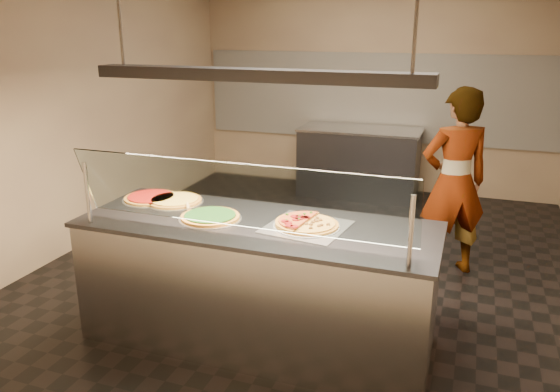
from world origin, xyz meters
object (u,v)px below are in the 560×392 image
(pizza_spinach, at_px, (210,216))
(prep_table, at_px, (359,162))
(serving_counter, at_px, (258,282))
(half_pizza_pepperoni, at_px, (292,221))
(worker, at_px, (454,183))
(pizza_spatula, at_px, (194,208))
(pizza_tomato, at_px, (151,197))
(perforated_tray, at_px, (307,226))
(pizza_cheese, at_px, (175,200))
(sneeze_guard, at_px, (236,196))
(half_pizza_sausage, at_px, (321,225))
(heat_lamp_housing, at_px, (255,75))

(pizza_spinach, height_order, prep_table, pizza_spinach)
(serving_counter, height_order, pizza_spinach, pizza_spinach)
(half_pizza_pepperoni, bearing_deg, worker, 59.29)
(prep_table, bearing_deg, pizza_spatula, -97.17)
(pizza_tomato, height_order, pizza_spatula, pizza_spatula)
(perforated_tray, distance_m, pizza_cheese, 1.15)
(sneeze_guard, xyz_separation_m, half_pizza_sausage, (0.46, 0.38, -0.27))
(worker, bearing_deg, pizza_cheese, 8.99)
(pizza_cheese, bearing_deg, pizza_spatula, -31.96)
(pizza_spatula, height_order, prep_table, pizza_spatula)
(perforated_tray, height_order, pizza_spatula, pizza_spatula)
(pizza_spatula, relative_size, heat_lamp_housing, 0.12)
(heat_lamp_housing, bearing_deg, serving_counter, 0.00)
(perforated_tray, relative_size, pizza_cheese, 1.31)
(sneeze_guard, bearing_deg, prep_table, 90.79)
(pizza_tomato, bearing_deg, pizza_spatula, -18.47)
(serving_counter, distance_m, pizza_cheese, 0.94)
(pizza_cheese, xyz_separation_m, worker, (2.04, 1.50, -0.07))
(pizza_tomato, distance_m, pizza_spatula, 0.49)
(prep_table, bearing_deg, sneeze_guard, -89.21)
(half_pizza_pepperoni, xyz_separation_m, heat_lamp_housing, (-0.25, -0.03, 0.99))
(half_pizza_pepperoni, bearing_deg, pizza_cheese, 169.70)
(perforated_tray, distance_m, pizza_tomato, 1.37)
(pizza_spinach, xyz_separation_m, worker, (1.60, 1.76, -0.07))
(serving_counter, xyz_separation_m, pizza_spatula, (-0.53, 0.07, 0.49))
(pizza_cheese, xyz_separation_m, heat_lamp_housing, (0.78, -0.22, 1.01))
(half_pizza_sausage, xyz_separation_m, pizza_spatula, (-1.00, 0.03, 0.00))
(serving_counter, bearing_deg, pizza_spinach, -173.89)
(perforated_tray, bearing_deg, heat_lamp_housing, -174.57)
(pizza_spatula, distance_m, heat_lamp_housing, 1.13)
(pizza_cheese, bearing_deg, half_pizza_pepperoni, -10.30)
(sneeze_guard, relative_size, half_pizza_pepperoni, 5.02)
(perforated_tray, height_order, worker, worker)
(serving_counter, distance_m, pizza_tomato, 1.13)
(half_pizza_sausage, bearing_deg, pizza_spinach, -174.97)
(serving_counter, bearing_deg, half_pizza_sausage, 4.21)
(serving_counter, bearing_deg, prep_table, 90.86)
(pizza_cheese, xyz_separation_m, pizza_tomato, (-0.22, 0.00, -0.00))
(half_pizza_pepperoni, bearing_deg, prep_table, 94.66)
(half_pizza_sausage, bearing_deg, perforated_tray, -179.98)
(half_pizza_pepperoni, height_order, half_pizza_sausage, half_pizza_pepperoni)
(serving_counter, xyz_separation_m, pizza_cheese, (-0.78, 0.22, 0.48))
(half_pizza_pepperoni, distance_m, pizza_spatula, 0.79)
(pizza_spatula, xyz_separation_m, prep_table, (0.48, 3.79, -0.49))
(sneeze_guard, distance_m, worker, 2.44)
(heat_lamp_housing, bearing_deg, half_pizza_pepperoni, 7.30)
(half_pizza_sausage, relative_size, worker, 0.26)
(pizza_spinach, height_order, pizza_spatula, pizza_spatula)
(pizza_spinach, bearing_deg, serving_counter, 6.11)
(serving_counter, relative_size, perforated_tray, 4.30)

